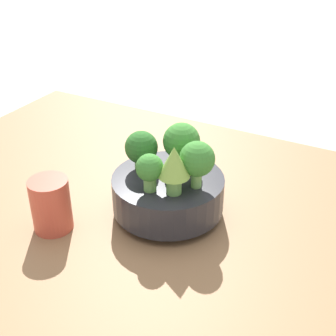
% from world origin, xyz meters
% --- Properties ---
extents(ground_plane, '(6.00, 6.00, 0.00)m').
position_xyz_m(ground_plane, '(0.00, 0.00, 0.00)').
color(ground_plane, '#ADA89E').
extents(table, '(1.12, 0.87, 0.04)m').
position_xyz_m(table, '(0.00, 0.00, 0.02)').
color(table, olive).
rests_on(table, ground_plane).
extents(bowl, '(0.20, 0.20, 0.08)m').
position_xyz_m(bowl, '(-0.04, -0.04, 0.09)').
color(bowl, '#28282D').
rests_on(bowl, table).
extents(broccoli_floret_back, '(0.05, 0.05, 0.07)m').
position_xyz_m(broccoli_floret_back, '(-0.03, 0.01, 0.16)').
color(broccoli_floret_back, '#6BA34C').
rests_on(broccoli_floret_back, bowl).
extents(broccoli_floret_left, '(0.06, 0.06, 0.08)m').
position_xyz_m(broccoli_floret_left, '(-0.09, -0.04, 0.17)').
color(broccoli_floret_left, '#7AB256').
rests_on(broccoli_floret_left, bowl).
extents(broccoli_floret_front, '(0.07, 0.07, 0.09)m').
position_xyz_m(broccoli_floret_front, '(-0.04, -0.08, 0.17)').
color(broccoli_floret_front, '#609347').
rests_on(broccoli_floret_front, bowl).
extents(broccoli_floret_right, '(0.06, 0.06, 0.07)m').
position_xyz_m(broccoli_floret_right, '(0.02, -0.05, 0.16)').
color(broccoli_floret_right, '#609347').
rests_on(broccoli_floret_right, bowl).
extents(romanesco_piece_far, '(0.05, 0.05, 0.09)m').
position_xyz_m(romanesco_piece_far, '(-0.07, -0.00, 0.17)').
color(romanesco_piece_far, '#6BA34C').
rests_on(romanesco_piece_far, bowl).
extents(cup, '(0.07, 0.07, 0.10)m').
position_xyz_m(cup, '(0.12, 0.10, 0.09)').
color(cup, '#C64C38').
rests_on(cup, table).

